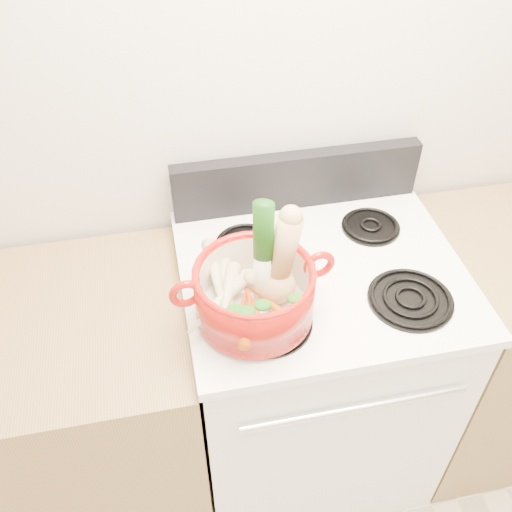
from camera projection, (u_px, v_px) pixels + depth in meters
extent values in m
cube|color=beige|center=(297.00, 93.00, 1.59)|extent=(3.50, 0.02, 2.60)
cube|color=white|center=(311.00, 373.00, 1.91)|extent=(0.76, 0.65, 0.92)
cube|color=white|center=(322.00, 273.00, 1.59)|extent=(0.78, 0.67, 0.03)
cube|color=black|center=(297.00, 180.00, 1.73)|extent=(0.76, 0.05, 0.18)
cylinder|color=silver|center=(355.00, 408.00, 1.45)|extent=(0.60, 0.02, 0.02)
cylinder|color=black|center=(268.00, 321.00, 1.43)|extent=(0.22, 0.22, 0.02)
cylinder|color=black|center=(411.00, 298.00, 1.48)|extent=(0.22, 0.22, 0.02)
cylinder|color=black|center=(246.00, 243.00, 1.64)|extent=(0.17, 0.17, 0.02)
cylinder|color=black|center=(371.00, 225.00, 1.70)|extent=(0.17, 0.17, 0.02)
cylinder|color=#990F0A|center=(254.00, 293.00, 1.39)|extent=(0.32, 0.32, 0.14)
torus|color=#990F0A|center=(186.00, 294.00, 1.32)|extent=(0.08, 0.03, 0.08)
torus|color=#990F0A|center=(319.00, 265.00, 1.39)|extent=(0.08, 0.03, 0.08)
cylinder|color=silver|center=(263.00, 252.00, 1.32)|extent=(0.07, 0.07, 0.32)
ellipsoid|color=tan|center=(259.00, 279.00, 1.45)|extent=(0.09, 0.08, 0.04)
cone|color=beige|center=(229.00, 299.00, 1.40)|extent=(0.05, 0.20, 0.05)
cone|color=#ECE6C0|center=(215.00, 305.00, 1.37)|extent=(0.18, 0.15, 0.06)
cone|color=beige|center=(227.00, 281.00, 1.43)|extent=(0.06, 0.22, 0.07)
cone|color=beige|center=(227.00, 296.00, 1.38)|extent=(0.11, 0.19, 0.06)
cone|color=beige|center=(216.00, 275.00, 1.42)|extent=(0.04, 0.22, 0.06)
cone|color=#DA440A|center=(253.00, 309.00, 1.38)|extent=(0.04, 0.15, 0.04)
cone|color=#B83209|center=(240.00, 316.00, 1.36)|extent=(0.08, 0.14, 0.04)
cone|color=#BC4D09|center=(273.00, 307.00, 1.37)|extent=(0.10, 0.15, 0.04)
cone|color=#BD4B09|center=(247.00, 322.00, 1.33)|extent=(0.07, 0.15, 0.04)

